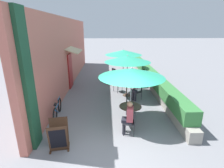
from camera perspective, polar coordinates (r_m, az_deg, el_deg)
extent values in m
plane|color=gray|center=(5.62, -0.42, -22.27)|extent=(120.00, 120.00, 0.00)
cube|color=#C66B5B|center=(11.81, -13.91, 9.98)|extent=(0.24, 14.30, 4.20)
cube|color=#19472D|center=(5.61, -25.60, 0.32)|extent=(0.12, 0.56, 4.20)
cube|color=maroon|center=(11.27, -13.45, 4.21)|extent=(0.08, 0.96, 2.10)
cube|color=beige|center=(10.99, -12.33, 10.85)|extent=(0.78, 1.80, 0.30)
cube|color=gray|center=(12.18, 11.87, 1.31)|extent=(0.44, 13.30, 0.45)
cube|color=#387A3D|center=(12.05, 12.02, 3.61)|extent=(0.60, 12.64, 0.56)
cylinder|color=brown|center=(7.21, 5.83, -12.26)|extent=(0.44, 0.44, 0.02)
cylinder|color=brown|center=(7.05, 5.92, -9.82)|extent=(0.06, 0.06, 0.70)
cylinder|color=brown|center=(6.89, 6.02, -7.26)|extent=(0.87, 0.87, 0.02)
cylinder|color=#B7B7BC|center=(6.74, 6.12, -4.34)|extent=(0.04, 0.04, 2.17)
cone|color=#2DAD84|center=(6.44, 6.41, 3.73)|extent=(2.44, 2.44, 0.32)
sphere|color=#B7B7BC|center=(6.40, 6.46, 5.21)|extent=(0.07, 0.07, 0.07)
cube|color=#232328|center=(7.70, 6.20, -6.55)|extent=(0.46, 0.46, 0.04)
cube|color=#232328|center=(7.62, 4.85, -5.05)|extent=(0.09, 0.38, 0.42)
cylinder|color=#232328|center=(7.63, 7.45, -8.71)|extent=(0.02, 0.02, 0.45)
cylinder|color=#232328|center=(7.96, 7.50, -7.55)|extent=(0.02, 0.02, 0.45)
cylinder|color=#232328|center=(7.64, 4.72, -8.58)|extent=(0.02, 0.02, 0.45)
cylinder|color=#232328|center=(7.97, 4.89, -7.43)|extent=(0.02, 0.02, 0.45)
cube|color=#232328|center=(6.33, 5.64, -12.33)|extent=(0.46, 0.46, 0.04)
cube|color=#232328|center=(6.22, 7.43, -10.74)|extent=(0.09, 0.38, 0.42)
cylinder|color=#232328|center=(6.60, 4.05, -13.15)|extent=(0.02, 0.02, 0.45)
cylinder|color=#232328|center=(6.30, 3.80, -14.83)|extent=(0.02, 0.02, 0.45)
cylinder|color=#232328|center=(6.59, 7.26, -13.31)|extent=(0.02, 0.02, 0.45)
cylinder|color=#232328|center=(6.29, 7.19, -15.01)|extent=(0.02, 0.02, 0.45)
cylinder|color=#23232D|center=(6.51, 3.99, -13.53)|extent=(0.11, 0.11, 0.47)
cylinder|color=#23232D|center=(6.38, 3.88, -14.28)|extent=(0.11, 0.11, 0.47)
cube|color=#23232D|center=(6.29, 4.83, -11.66)|extent=(0.41, 0.36, 0.12)
cube|color=#AD424C|center=(6.17, 5.92, -9.69)|extent=(0.27, 0.37, 0.50)
sphere|color=#A87556|center=(6.00, 5.84, -6.55)|extent=(0.20, 0.20, 0.20)
cylinder|color=#232328|center=(6.87, 6.71, -6.83)|extent=(0.07, 0.07, 0.09)
cylinder|color=brown|center=(9.86, 4.76, -3.65)|extent=(0.44, 0.44, 0.02)
cylinder|color=brown|center=(9.74, 4.81, -1.75)|extent=(0.06, 0.06, 0.70)
cylinder|color=brown|center=(9.63, 4.87, 0.20)|extent=(0.87, 0.87, 0.02)
cylinder|color=#B7B7BC|center=(9.52, 4.93, 2.38)|extent=(0.04, 0.04, 2.17)
cone|color=#2DAD84|center=(9.31, 5.09, 8.17)|extent=(2.44, 2.44, 0.32)
sphere|color=#B7B7BC|center=(9.28, 5.12, 9.21)|extent=(0.07, 0.07, 0.07)
cube|color=#232328|center=(10.27, 1.95, -0.11)|extent=(0.56, 0.56, 0.04)
cube|color=#232328|center=(10.09, 1.15, 0.82)|extent=(0.25, 0.33, 0.42)
cylinder|color=#232328|center=(10.32, 3.34, -1.36)|extent=(0.02, 0.02, 0.45)
cylinder|color=#232328|center=(10.58, 2.08, -0.85)|extent=(0.02, 0.02, 0.45)
cylinder|color=#232328|center=(10.10, 1.78, -1.77)|extent=(0.02, 0.02, 0.45)
cylinder|color=#232328|center=(10.37, 0.54, -1.24)|extent=(0.02, 0.02, 0.45)
cube|color=#232328|center=(9.19, 8.05, -2.50)|extent=(0.56, 0.56, 0.04)
cube|color=#232328|center=(9.24, 8.92, -1.03)|extent=(0.25, 0.33, 0.42)
cylinder|color=#232328|center=(9.27, 6.41, -3.74)|extent=(0.02, 0.02, 0.45)
cylinder|color=#232328|center=(9.03, 7.98, -4.40)|extent=(0.02, 0.02, 0.45)
cylinder|color=#232328|center=(9.50, 7.99, -3.24)|extent=(0.02, 0.02, 0.45)
cylinder|color=#232328|center=(9.27, 9.56, -3.87)|extent=(0.02, 0.02, 0.45)
cylinder|color=#23232D|center=(9.20, 6.84, -3.86)|extent=(0.11, 0.11, 0.47)
cylinder|color=#23232D|center=(9.09, 7.54, -4.15)|extent=(0.11, 0.11, 0.47)
cube|color=#23232D|center=(9.10, 7.67, -2.15)|extent=(0.47, 0.45, 0.12)
cube|color=white|center=(9.09, 8.23, -0.52)|extent=(0.38, 0.40, 0.50)
sphere|color=#A87556|center=(8.97, 8.24, 1.70)|extent=(0.20, 0.20, 0.20)
cylinder|color=#B73D3D|center=(9.67, 4.93, 0.63)|extent=(0.07, 0.07, 0.09)
cylinder|color=brown|center=(12.25, 3.58, 0.73)|extent=(0.44, 0.44, 0.02)
cylinder|color=brown|center=(12.15, 3.61, 2.29)|extent=(0.06, 0.06, 0.70)
cylinder|color=brown|center=(12.06, 3.64, 3.88)|extent=(0.87, 0.87, 0.02)
cylinder|color=#B7B7BC|center=(11.98, 3.68, 5.64)|extent=(0.04, 0.04, 2.17)
cone|color=#2DAD84|center=(11.81, 3.77, 10.27)|extent=(2.44, 2.44, 0.32)
sphere|color=#B7B7BC|center=(11.79, 3.79, 11.09)|extent=(0.07, 0.07, 0.07)
cube|color=#232328|center=(12.67, 1.16, 3.40)|extent=(0.56, 0.56, 0.04)
cube|color=#232328|center=(12.50, 0.54, 4.20)|extent=(0.26, 0.31, 0.42)
cylinder|color=#232328|center=(12.72, 2.30, 2.40)|extent=(0.02, 0.02, 0.45)
cylinder|color=#232328|center=(12.98, 1.21, 2.72)|extent=(0.02, 0.02, 0.45)
cylinder|color=#232328|center=(12.49, 1.10, 2.11)|extent=(0.02, 0.02, 0.45)
cylinder|color=#232328|center=(12.74, 0.01, 2.44)|extent=(0.02, 0.02, 0.45)
cube|color=#232328|center=(11.61, 6.30, 1.94)|extent=(0.56, 0.56, 0.04)
cube|color=#232328|center=(11.69, 6.95, 3.09)|extent=(0.26, 0.31, 0.42)
cylinder|color=#232328|center=(11.67, 5.01, 0.90)|extent=(0.02, 0.02, 0.45)
cylinder|color=#232328|center=(11.43, 6.31, 0.50)|extent=(0.02, 0.02, 0.45)
cylinder|color=#232328|center=(11.92, 6.22, 1.23)|extent=(0.02, 0.02, 0.45)
cylinder|color=#232328|center=(11.69, 7.51, 0.85)|extent=(0.02, 0.02, 0.45)
cylinder|color=white|center=(12.09, 4.08, 4.18)|extent=(0.07, 0.07, 0.09)
torus|color=black|center=(8.27, -16.74, -6.46)|extent=(0.11, 0.64, 0.64)
torus|color=black|center=(7.35, -18.09, -9.79)|extent=(0.11, 0.64, 0.64)
cylinder|color=#236BA8|center=(7.74, -17.49, -6.86)|extent=(0.11, 0.81, 0.04)
cylinder|color=#236BA8|center=(7.64, -17.62, -8.52)|extent=(0.09, 0.60, 0.39)
cylinder|color=#236BA8|center=(7.44, -17.95, -7.11)|extent=(0.04, 0.04, 0.22)
cube|color=black|center=(7.40, -18.03, -6.33)|extent=(0.12, 0.23, 0.05)
cylinder|color=#236BA8|center=(8.11, -17.00, -4.43)|extent=(0.07, 0.46, 0.03)
cube|color=#422819|center=(6.01, -16.89, -14.67)|extent=(0.60, 0.33, 0.93)
cube|color=black|center=(6.01, -16.89, -14.42)|extent=(0.49, 0.24, 0.70)
cube|color=#422819|center=(5.67, -17.22, -16.82)|extent=(0.60, 0.33, 0.93)
cube|color=black|center=(5.65, -17.26, -16.78)|extent=(0.49, 0.24, 0.70)
cube|color=#422819|center=(6.07, -13.99, -19.23)|extent=(0.14, 0.48, 0.02)
cube|color=#422819|center=(6.13, -19.26, -19.36)|extent=(0.14, 0.48, 0.02)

